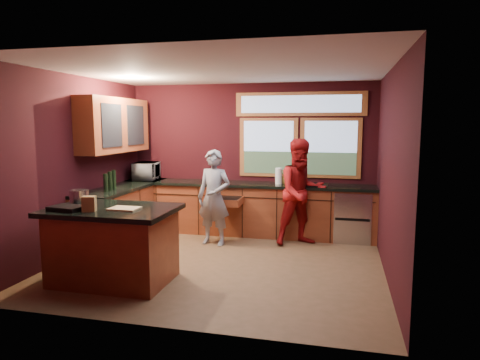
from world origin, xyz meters
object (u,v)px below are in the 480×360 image
(island, at_px, (113,244))
(cutting_board, at_px, (124,208))
(person_grey, at_px, (214,197))
(person_red, at_px, (301,192))
(stock_pot, at_px, (79,197))

(island, distance_m, cutting_board, 0.52)
(person_grey, bearing_deg, cutting_board, -96.01)
(island, relative_size, person_grey, 0.99)
(island, bearing_deg, person_red, 46.23)
(person_red, height_order, stock_pot, person_red)
(island, distance_m, person_red, 3.11)
(cutting_board, bearing_deg, stock_pot, 165.07)
(stock_pot, bearing_deg, island, -15.26)
(person_red, xyz_separation_m, cutting_board, (-1.94, -2.28, 0.09))
(island, relative_size, stock_pot, 6.46)
(island, xyz_separation_m, person_red, (2.14, 2.23, 0.39))
(island, xyz_separation_m, cutting_board, (0.20, -0.05, 0.48))
(island, bearing_deg, stock_pot, 164.74)
(person_grey, relative_size, cutting_board, 4.46)
(person_red, bearing_deg, person_grey, 163.98)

